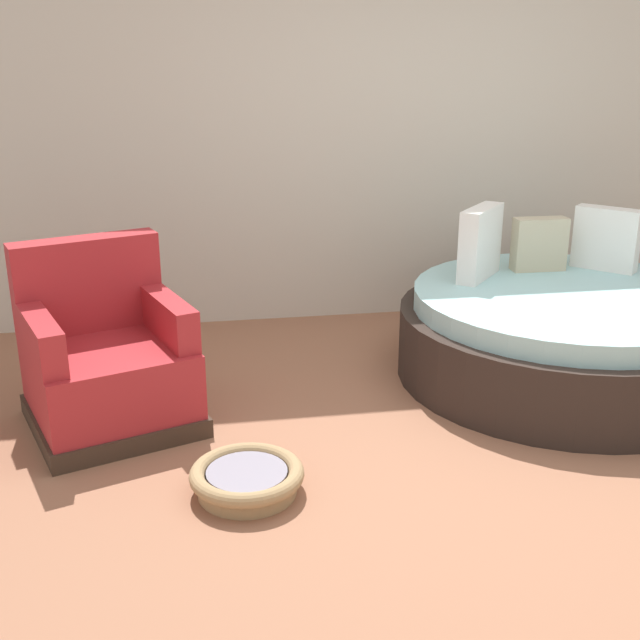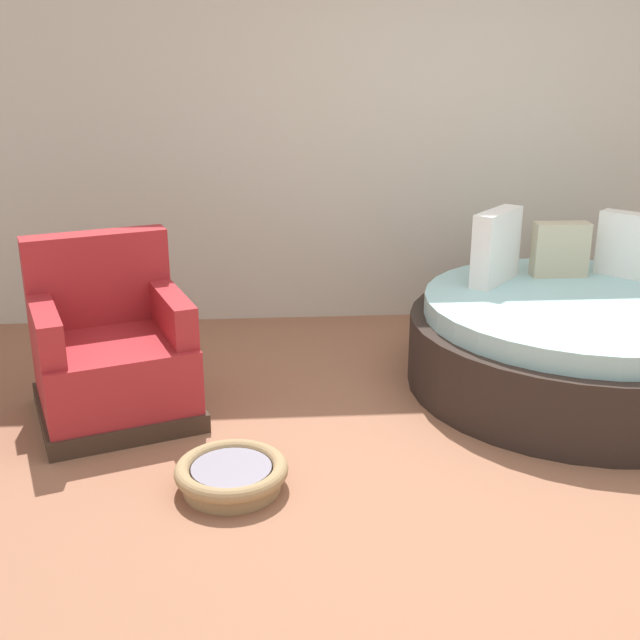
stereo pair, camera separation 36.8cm
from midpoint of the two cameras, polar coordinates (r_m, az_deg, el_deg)
ground_plane at (r=3.87m, az=13.45°, el=-10.62°), size 8.00×8.00×0.02m
back_wall at (r=5.64m, az=7.59°, el=15.59°), size 8.00×0.12×3.09m
round_daybed at (r=4.84m, az=20.38°, el=-1.49°), size 1.97×1.97×0.97m
red_armchair at (r=4.28m, az=-12.48°, el=-2.53°), size 1.02×1.02×0.94m
pet_basket at (r=3.58m, az=-3.45°, el=-11.15°), size 0.51×0.51×0.13m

